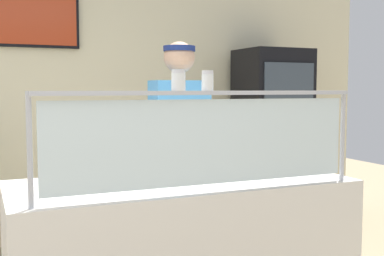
{
  "coord_description": "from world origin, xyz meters",
  "views": [
    {
      "loc": [
        -0.08,
        -2.02,
        1.44
      ],
      "look_at": [
        0.98,
        0.43,
        1.23
      ],
      "focal_mm": 45.59,
      "sensor_mm": 36.0,
      "label": 1
    }
  ],
  "objects_px": {
    "parmesan_shaker": "(178,81)",
    "drink_fridge": "(272,139)",
    "pizza_tray": "(198,173)",
    "pepper_flake_shaker": "(207,82)",
    "pizza_server": "(205,169)",
    "worker_figure": "(180,153)"
  },
  "relations": [
    {
      "from": "pizza_server",
      "to": "worker_figure",
      "type": "relative_size",
      "value": 0.16
    },
    {
      "from": "pizza_tray",
      "to": "pepper_flake_shaker",
      "type": "distance_m",
      "value": 0.68
    },
    {
      "from": "pizza_tray",
      "to": "pepper_flake_shaker",
      "type": "xyz_separation_m",
      "value": [
        -0.14,
        -0.42,
        0.51
      ]
    },
    {
      "from": "parmesan_shaker",
      "to": "pizza_tray",
      "type": "bearing_deg",
      "value": 55.64
    },
    {
      "from": "drink_fridge",
      "to": "pepper_flake_shaker",
      "type": "bearing_deg",
      "value": -128.96
    },
    {
      "from": "worker_figure",
      "to": "drink_fridge",
      "type": "height_order",
      "value": "drink_fridge"
    },
    {
      "from": "pizza_tray",
      "to": "pizza_server",
      "type": "height_order",
      "value": "pizza_server"
    },
    {
      "from": "parmesan_shaker",
      "to": "drink_fridge",
      "type": "relative_size",
      "value": 0.05
    },
    {
      "from": "worker_figure",
      "to": "pepper_flake_shaker",
      "type": "bearing_deg",
      "value": -104.7
    },
    {
      "from": "pepper_flake_shaker",
      "to": "drink_fridge",
      "type": "relative_size",
      "value": 0.05
    },
    {
      "from": "pepper_flake_shaker",
      "to": "drink_fridge",
      "type": "bearing_deg",
      "value": 51.04
    },
    {
      "from": "pizza_tray",
      "to": "worker_figure",
      "type": "height_order",
      "value": "worker_figure"
    },
    {
      "from": "pizza_tray",
      "to": "parmesan_shaker",
      "type": "distance_m",
      "value": 0.72
    },
    {
      "from": "pizza_server",
      "to": "parmesan_shaker",
      "type": "distance_m",
      "value": 0.71
    },
    {
      "from": "pizza_server",
      "to": "worker_figure",
      "type": "height_order",
      "value": "worker_figure"
    },
    {
      "from": "pizza_tray",
      "to": "worker_figure",
      "type": "distance_m",
      "value": 0.56
    },
    {
      "from": "pizza_server",
      "to": "drink_fridge",
      "type": "bearing_deg",
      "value": 37.88
    },
    {
      "from": "pepper_flake_shaker",
      "to": "pizza_server",
      "type": "bearing_deg",
      "value": 66.44
    },
    {
      "from": "pizza_tray",
      "to": "drink_fridge",
      "type": "relative_size",
      "value": 0.26
    },
    {
      "from": "pizza_server",
      "to": "drink_fridge",
      "type": "distance_m",
      "value": 2.4
    },
    {
      "from": "pepper_flake_shaker",
      "to": "worker_figure",
      "type": "relative_size",
      "value": 0.05
    },
    {
      "from": "parmesan_shaker",
      "to": "pepper_flake_shaker",
      "type": "xyz_separation_m",
      "value": [
        0.15,
        0.0,
        -0.0
      ]
    }
  ]
}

